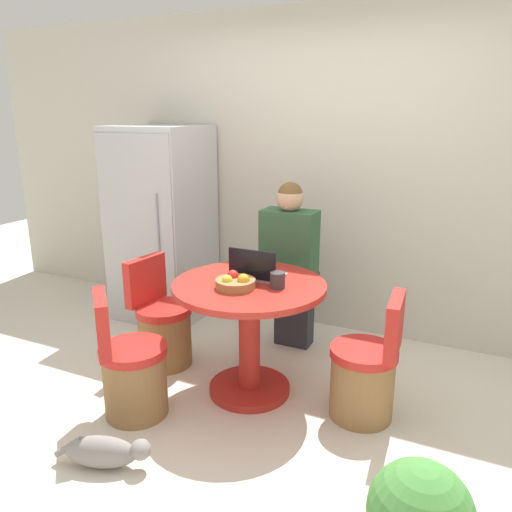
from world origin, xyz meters
TOP-DOWN VIEW (x-y plane):
  - ground_plane at (0.00, 0.00)m, footprint 12.00×12.00m
  - wall_back at (0.00, 1.62)m, footprint 7.00×0.06m
  - refrigerator at (-1.36, 1.22)m, footprint 0.75×0.72m
  - dining_table at (-0.06, 0.33)m, footprint 0.97×0.97m
  - chair_left_side at (-0.81, 0.42)m, footprint 0.42×0.41m
  - chair_right_side at (0.69, 0.38)m, footprint 0.41×0.40m
  - chair_near_left_corner at (-0.60, -0.20)m, footprint 0.47×0.47m
  - person_seated at (-0.06, 1.04)m, footprint 0.40×0.37m
  - laptop at (-0.06, 0.43)m, footprint 0.32×0.21m
  - fruit_bowl at (-0.10, 0.21)m, footprint 0.24×0.24m
  - coffee_cup at (0.13, 0.32)m, footprint 0.09×0.09m
  - cat at (-0.42, -0.66)m, footprint 0.51×0.26m

SIDE VIEW (x-z plane):
  - ground_plane at x=0.00m, z-range 0.00..0.00m
  - cat at x=-0.42m, z-range 0.00..0.18m
  - chair_left_side at x=-0.81m, z-range -0.12..0.67m
  - chair_right_side at x=0.69m, z-range -0.12..0.67m
  - chair_near_left_corner at x=-0.60m, z-range -0.12..0.67m
  - dining_table at x=-0.06m, z-range 0.13..0.90m
  - person_seated at x=-0.06m, z-range 0.06..1.37m
  - fruit_bowl at x=-0.10m, z-range 0.75..0.85m
  - laptop at x=-0.06m, z-range 0.71..0.91m
  - coffee_cup at x=0.13m, z-range 0.77..0.86m
  - refrigerator at x=-1.36m, z-range 0.00..1.69m
  - wall_back at x=0.00m, z-range 0.00..2.60m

